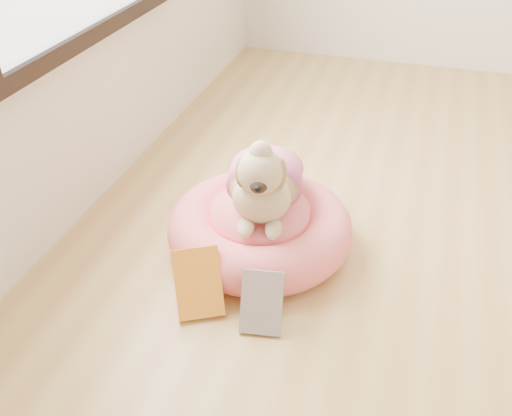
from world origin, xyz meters
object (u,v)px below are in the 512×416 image
(pet_bed, at_px, (260,228))
(dog, at_px, (264,167))
(book_yellow, at_px, (198,283))
(book_white, at_px, (262,302))

(pet_bed, height_order, dog, dog)
(book_yellow, distance_m, book_white, 0.22)
(dog, distance_m, book_white, 0.47)
(pet_bed, bearing_deg, book_white, -72.51)
(pet_bed, xyz_separation_m, dog, (0.01, 0.00, 0.26))
(book_yellow, relative_size, book_white, 1.14)
(pet_bed, bearing_deg, dog, 0.62)
(dog, height_order, book_yellow, dog)
(pet_bed, xyz_separation_m, book_yellow, (-0.10, -0.36, 0.02))
(pet_bed, distance_m, book_white, 0.40)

